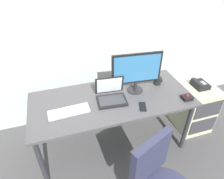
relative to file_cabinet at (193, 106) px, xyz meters
The scene contains 12 objects.
ground_plane 1.21m from the file_cabinet, behind, with size 8.00×8.00×0.00m, color #4C4A4C.
back_wall 1.74m from the file_cabinet, 148.22° to the left, with size 6.00×0.10×2.80m, color silver.
desk 1.21m from the file_cabinet, behind, with size 1.77×0.77×0.74m.
file_cabinet is the anchor object (origin of this frame).
desk_phone 0.36m from the file_cabinet, 116.78° to the right, with size 0.17×0.20×0.09m.
monitor_main 1.10m from the file_cabinet, behind, with size 0.55×0.18×0.47m.
keyboard 1.70m from the file_cabinet, behind, with size 0.42×0.15×0.03m.
laptop 1.26m from the file_cabinet, behind, with size 0.33×0.30×0.24m.
trackball_mouse 0.64m from the file_cabinet, 144.93° to the right, with size 0.11×0.09×0.07m.
coffee_mug 0.72m from the file_cabinet, 169.92° to the left, with size 0.10×0.09×0.09m.
cell_phone 1.02m from the file_cabinet, 164.55° to the right, with size 0.07×0.14×0.01m, color black.
banana 1.22m from the file_cabinet, 167.57° to the left, with size 0.19×0.04×0.04m, color yellow.
Camera 1 is at (-0.52, -1.64, 2.09)m, focal length 31.97 mm.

